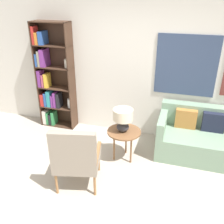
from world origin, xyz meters
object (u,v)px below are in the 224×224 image
at_px(couch, 211,139).
at_px(table_lamp, 123,118).
at_px(armchair, 76,156).
at_px(side_table, 124,134).
at_px(bookshelf, 52,81).

relative_size(couch, table_lamp, 4.59).
distance_m(armchair, couch, 2.35).
xyz_separation_m(armchair, couch, (1.87, 1.41, -0.23)).
height_order(armchair, table_lamp, armchair).
height_order(couch, side_table, couch).
height_order(bookshelf, armchair, bookshelf).
xyz_separation_m(couch, side_table, (-1.40, -0.53, 0.17)).
distance_m(bookshelf, armchair, 2.12).
bearing_deg(couch, side_table, -159.36).
relative_size(bookshelf, armchair, 2.12).
relative_size(side_table, table_lamp, 1.43).
distance_m(armchair, table_lamp, 1.01).
height_order(side_table, table_lamp, table_lamp).
bearing_deg(table_lamp, armchair, -116.95).
relative_size(bookshelf, couch, 1.19).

